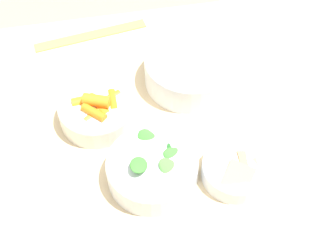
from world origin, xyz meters
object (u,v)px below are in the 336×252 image
Objects in this scene: bowl_greens at (153,168)px; ruler at (91,35)px; bowl_cookies at (236,169)px; bowl_carrots at (97,110)px; bowl_beans_hotdog at (190,70)px.

bowl_greens reaches higher than ruler.
bowl_cookies is 0.47× the size of ruler.
ruler is at bearing 88.13° from bowl_carrots.
bowl_cookies is 0.49m from ruler.
bowl_greens reaches higher than bowl_beans_hotdog.
bowl_greens is 1.34× the size of bowl_cookies.
bowl_carrots and bowl_beans_hotdog have the same top height.
bowl_cookies is at bearing -83.29° from bowl_beans_hotdog.
bowl_greens reaches higher than bowl_carrots.
bowl_greens is at bearing 169.74° from bowl_cookies.
ruler is (-0.23, 0.44, -0.02)m from bowl_cookies.
bowl_beans_hotdog is 1.55× the size of bowl_cookies.
bowl_beans_hotdog is 0.27m from ruler.
bowl_cookies reaches higher than ruler.
bowl_carrots is 0.18m from bowl_greens.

